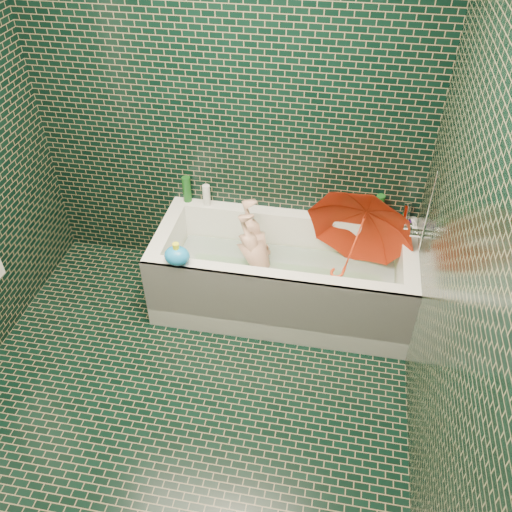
% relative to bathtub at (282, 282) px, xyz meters
% --- Properties ---
extents(floor, '(2.80, 2.80, 0.00)m').
position_rel_bathtub_xyz_m(floor, '(-0.45, -1.01, -0.21)').
color(floor, black).
rests_on(floor, ground).
extents(wall_back, '(2.80, 0.00, 2.80)m').
position_rel_bathtub_xyz_m(wall_back, '(-0.45, 0.39, 1.04)').
color(wall_back, black).
rests_on(wall_back, floor).
extents(wall_right, '(0.00, 2.80, 2.80)m').
position_rel_bathtub_xyz_m(wall_right, '(0.85, -1.01, 1.04)').
color(wall_right, black).
rests_on(wall_right, floor).
extents(bathtub, '(1.70, 0.75, 0.55)m').
position_rel_bathtub_xyz_m(bathtub, '(0.00, 0.00, 0.00)').
color(bathtub, white).
rests_on(bathtub, floor).
extents(bath_mat, '(1.35, 0.47, 0.01)m').
position_rel_bathtub_xyz_m(bath_mat, '(0.00, 0.02, -0.06)').
color(bath_mat, '#4FBB25').
rests_on(bath_mat, bathtub).
extents(water, '(1.48, 0.53, 0.00)m').
position_rel_bathtub_xyz_m(water, '(0.00, 0.02, 0.09)').
color(water, silver).
rests_on(water, bathtub).
extents(faucet, '(0.18, 0.19, 0.55)m').
position_rel_bathtub_xyz_m(faucet, '(0.81, 0.01, 0.56)').
color(faucet, silver).
rests_on(faucet, wall_right).
extents(child, '(0.94, 0.34, 0.40)m').
position_rel_bathtub_xyz_m(child, '(-0.16, 0.04, 0.10)').
color(child, tan).
rests_on(child, bathtub).
extents(umbrella, '(0.92, 0.93, 0.86)m').
position_rel_bathtub_xyz_m(umbrella, '(0.45, 0.03, 0.39)').
color(umbrella, red).
rests_on(umbrella, bathtub).
extents(soap_bottle_a, '(0.12, 0.12, 0.23)m').
position_rel_bathtub_xyz_m(soap_bottle_a, '(0.80, 0.34, 0.34)').
color(soap_bottle_a, white).
rests_on(soap_bottle_a, bathtub).
extents(soap_bottle_b, '(0.10, 0.10, 0.17)m').
position_rel_bathtub_xyz_m(soap_bottle_b, '(0.77, 0.32, 0.34)').
color(soap_bottle_b, '#3F1E73').
rests_on(soap_bottle_b, bathtub).
extents(soap_bottle_c, '(0.13, 0.13, 0.16)m').
position_rel_bathtub_xyz_m(soap_bottle_c, '(0.69, 0.35, 0.34)').
color(soap_bottle_c, '#154B17').
rests_on(soap_bottle_c, bathtub).
extents(bottle_right_tall, '(0.07, 0.07, 0.22)m').
position_rel_bathtub_xyz_m(bottle_right_tall, '(0.58, 0.33, 0.45)').
color(bottle_right_tall, '#154B17').
rests_on(bottle_right_tall, bathtub).
extents(bottle_right_pump, '(0.06, 0.06, 0.17)m').
position_rel_bathtub_xyz_m(bottle_right_pump, '(0.76, 0.35, 0.42)').
color(bottle_right_pump, silver).
rests_on(bottle_right_pump, bathtub).
extents(bottle_left_tall, '(0.08, 0.08, 0.19)m').
position_rel_bathtub_xyz_m(bottle_left_tall, '(-0.74, 0.36, 0.43)').
color(bottle_left_tall, '#154B17').
rests_on(bottle_left_tall, bathtub).
extents(bottle_left_short, '(0.05, 0.05, 0.16)m').
position_rel_bathtub_xyz_m(bottle_left_short, '(-0.60, 0.33, 0.42)').
color(bottle_left_short, white).
rests_on(bottle_left_short, bathtub).
extents(rubber_duck, '(0.12, 0.09, 0.10)m').
position_rel_bathtub_xyz_m(rubber_duck, '(0.48, 0.34, 0.38)').
color(rubber_duck, '#FFFE1A').
rests_on(rubber_duck, bathtub).
extents(bath_toy, '(0.17, 0.14, 0.15)m').
position_rel_bathtub_xyz_m(bath_toy, '(-0.61, -0.32, 0.41)').
color(bath_toy, '#1989E3').
rests_on(bath_toy, bathtub).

